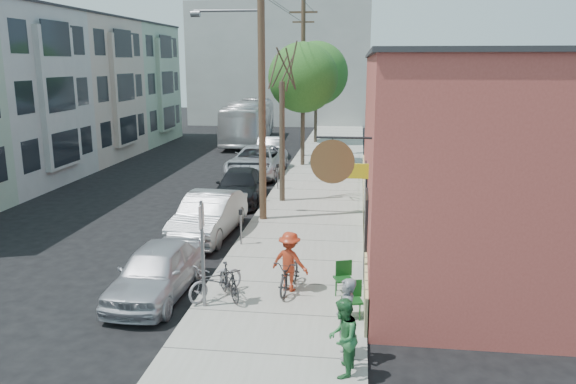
# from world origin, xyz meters

# --- Properties ---
(ground) EXTENTS (120.00, 120.00, 0.00)m
(ground) POSITION_xyz_m (0.00, 0.00, 0.00)
(ground) COLOR black
(sidewalk) EXTENTS (4.50, 58.00, 0.15)m
(sidewalk) POSITION_xyz_m (4.25, 11.00, 0.07)
(sidewalk) COLOR #9E9E92
(sidewalk) RESTS_ON ground
(cafe_building) EXTENTS (6.60, 20.20, 6.61)m
(cafe_building) POSITION_xyz_m (8.99, 4.99, 3.30)
(cafe_building) COLOR #A6463D
(cafe_building) RESTS_ON ground
(apartment_row) EXTENTS (6.30, 32.00, 9.00)m
(apartment_row) POSITION_xyz_m (-11.85, 14.00, 4.50)
(apartment_row) COLOR #93A98F
(apartment_row) RESTS_ON ground
(end_cap_building) EXTENTS (18.00, 8.00, 12.00)m
(end_cap_building) POSITION_xyz_m (-2.00, 42.00, 6.00)
(end_cap_building) COLOR #AAABA5
(end_cap_building) RESTS_ON ground
(sign_post) EXTENTS (0.07, 0.45, 2.80)m
(sign_post) POSITION_xyz_m (2.35, -3.79, 1.83)
(sign_post) COLOR slate
(sign_post) RESTS_ON sidewalk
(parking_meter_near) EXTENTS (0.14, 0.14, 1.24)m
(parking_meter_near) POSITION_xyz_m (2.25, 1.26, 0.98)
(parking_meter_near) COLOR slate
(parking_meter_near) RESTS_ON sidewalk
(parking_meter_far) EXTENTS (0.14, 0.14, 1.24)m
(parking_meter_far) POSITION_xyz_m (2.25, 10.03, 0.98)
(parking_meter_far) COLOR slate
(parking_meter_far) RESTS_ON sidewalk
(utility_pole_near) EXTENTS (3.57, 0.28, 10.00)m
(utility_pole_near) POSITION_xyz_m (2.39, 4.57, 5.41)
(utility_pole_near) COLOR #503A28
(utility_pole_near) RESTS_ON sidewalk
(utility_pole_far) EXTENTS (1.80, 0.28, 10.00)m
(utility_pole_far) POSITION_xyz_m (2.45, 20.22, 5.34)
(utility_pole_far) COLOR #503A28
(utility_pole_far) RESTS_ON sidewalk
(tree_bare) EXTENTS (0.24, 0.24, 5.31)m
(tree_bare) POSITION_xyz_m (2.80, 7.65, 2.81)
(tree_bare) COLOR #44392C
(tree_bare) RESTS_ON sidewalk
(tree_leafy_mid) EXTENTS (4.14, 4.14, 7.29)m
(tree_leafy_mid) POSITION_xyz_m (2.80, 16.74, 5.36)
(tree_leafy_mid) COLOR #44392C
(tree_leafy_mid) RESTS_ON sidewalk
(tree_leafy_far) EXTENTS (4.87, 4.87, 7.68)m
(tree_leafy_far) POSITION_xyz_m (2.80, 26.72, 5.39)
(tree_leafy_far) COLOR #44392C
(tree_leafy_far) RESTS_ON sidewalk
(patio_chair_a) EXTENTS (0.64, 0.64, 0.88)m
(patio_chair_a) POSITION_xyz_m (5.87, -2.55, 0.59)
(patio_chair_a) COLOR #124318
(patio_chair_a) RESTS_ON sidewalk
(patio_chair_b) EXTENTS (0.61, 0.61, 0.88)m
(patio_chair_b) POSITION_xyz_m (6.13, -3.94, 0.59)
(patio_chair_b) COLOR #124318
(patio_chair_b) RESTS_ON sidewalk
(patron_grey) EXTENTS (0.48, 0.68, 1.76)m
(patron_grey) POSITION_xyz_m (6.02, -5.88, 1.03)
(patron_grey) COLOR slate
(patron_grey) RESTS_ON sidewalk
(patron_green) EXTENTS (0.73, 0.87, 1.61)m
(patron_green) POSITION_xyz_m (5.98, -6.59, 0.96)
(patron_green) COLOR #2B6D38
(patron_green) RESTS_ON sidewalk
(cyclist) EXTENTS (1.23, 0.96, 1.67)m
(cyclist) POSITION_xyz_m (4.40, -2.48, 0.98)
(cyclist) COLOR #A02E17
(cyclist) RESTS_ON sidewalk
(cyclist_bike) EXTENTS (0.86, 1.87, 0.95)m
(cyclist_bike) POSITION_xyz_m (4.40, -2.48, 0.62)
(cyclist_bike) COLOR black
(cyclist_bike) RESTS_ON sidewalk
(parked_bike_a) EXTENTS (1.17, 1.51, 0.91)m
(parked_bike_a) POSITION_xyz_m (2.86, -3.18, 0.61)
(parked_bike_a) COLOR black
(parked_bike_a) RESTS_ON sidewalk
(parked_bike_b) EXTENTS (1.56, 1.85, 0.95)m
(parked_bike_b) POSITION_xyz_m (2.51, -3.19, 0.63)
(parked_bike_b) COLOR gray
(parked_bike_b) RESTS_ON sidewalk
(car_0) EXTENTS (1.83, 4.34, 1.47)m
(car_0) POSITION_xyz_m (0.80, -3.02, 0.73)
(car_0) COLOR #B8B9C1
(car_0) RESTS_ON ground
(car_1) EXTENTS (1.97, 4.95, 1.60)m
(car_1) POSITION_xyz_m (0.80, 2.42, 0.80)
(car_1) COLOR gray
(car_1) RESTS_ON ground
(car_2) EXTENTS (2.40, 5.09, 1.44)m
(car_2) POSITION_xyz_m (0.80, 7.82, 0.72)
(car_2) COLOR black
(car_2) RESTS_ON ground
(car_3) EXTENTS (2.95, 6.07, 1.66)m
(car_3) POSITION_xyz_m (0.52, 13.79, 0.83)
(car_3) COLOR #B6B8BE
(car_3) RESTS_ON ground
(car_4) EXTENTS (1.94, 4.45, 1.42)m
(car_4) POSITION_xyz_m (0.30, 19.44, 0.71)
(car_4) COLOR #9FA0A7
(car_4) RESTS_ON ground
(bus) EXTENTS (3.34, 11.89, 3.28)m
(bus) POSITION_xyz_m (-2.55, 27.09, 1.64)
(bus) COLOR silver
(bus) RESTS_ON ground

